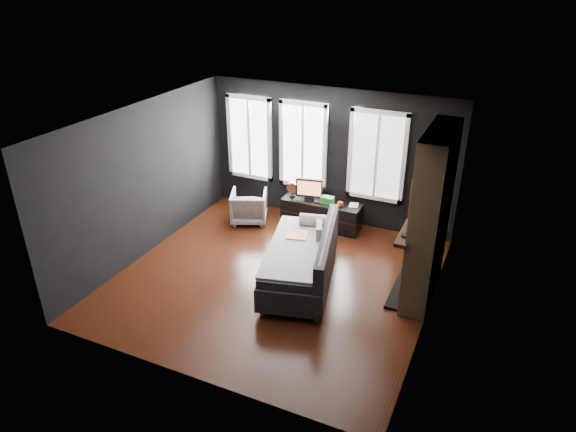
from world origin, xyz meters
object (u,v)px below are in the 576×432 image
at_px(mantel_vase, 420,204).
at_px(sofa, 300,256).
at_px(mug, 340,204).
at_px(book, 350,200).
at_px(media_console, 321,214).
at_px(monitor, 309,188).
at_px(armchair, 249,205).

bearing_deg(mantel_vase, sofa, -149.68).
relative_size(mug, book, 0.51).
relative_size(media_console, mantel_vase, 7.69).
relative_size(media_console, mug, 13.52).
height_order(monitor, book, monitor).
distance_m(armchair, media_console, 1.48).
distance_m(armchair, book, 2.04).
distance_m(armchair, mantel_vase, 3.65).
bearing_deg(mug, monitor, 174.65).
bearing_deg(monitor, sofa, -82.82).
relative_size(armchair, mug, 6.14).
distance_m(sofa, book, 2.07).
bearing_deg(mantel_vase, armchair, 169.25).
distance_m(media_console, mantel_vase, 2.52).
xyz_separation_m(armchair, monitor, (1.15, 0.39, 0.43)).
bearing_deg(media_console, book, 5.29).
height_order(mug, mantel_vase, mantel_vase).
bearing_deg(media_console, monitor, -178.43).
height_order(sofa, media_console, sofa).
bearing_deg(book, monitor, -175.71).
xyz_separation_m(mug, mantel_vase, (1.63, -0.98, 0.73)).
height_order(monitor, mantel_vase, mantel_vase).
distance_m(sofa, media_console, 2.06).
distance_m(mug, book, 0.20).
xyz_separation_m(monitor, mug, (0.67, -0.06, -0.19)).
bearing_deg(media_console, mug, -10.21).
relative_size(sofa, book, 9.77).
bearing_deg(sofa, armchair, 124.50).
bearing_deg(sofa, mantel_vase, 16.39).
height_order(media_console, mug, mug).
xyz_separation_m(mug, book, (0.15, 0.12, 0.06)).
relative_size(armchair, media_console, 0.45).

